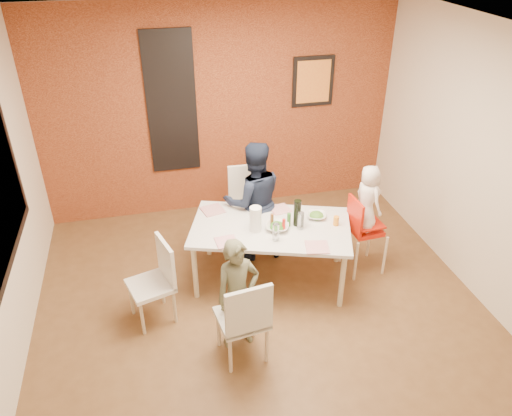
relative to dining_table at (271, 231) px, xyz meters
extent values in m
plane|color=brown|center=(-0.21, -0.50, -0.62)|extent=(4.50, 4.50, 0.00)
cube|color=white|center=(-0.21, -0.50, 2.08)|extent=(4.50, 4.50, 0.02)
cube|color=beige|center=(-0.21, 1.75, 0.73)|extent=(4.50, 0.02, 2.70)
cube|color=beige|center=(-0.21, -2.75, 0.73)|extent=(4.50, 0.02, 2.70)
cube|color=beige|center=(2.04, -0.50, 0.73)|extent=(0.02, 4.50, 2.70)
cube|color=maroon|center=(-0.21, 1.73, 0.73)|extent=(4.50, 0.02, 2.70)
cube|color=silver|center=(-0.81, 1.71, 0.88)|extent=(0.55, 0.03, 1.70)
cube|color=black|center=(-0.81, 1.71, 0.88)|extent=(0.60, 0.03, 1.76)
cube|color=black|center=(0.99, 1.71, 1.03)|extent=(0.54, 0.03, 0.64)
cube|color=orange|center=(0.99, 1.69, 1.03)|extent=(0.44, 0.01, 0.54)
cube|color=silver|center=(0.00, 0.00, 0.04)|extent=(1.85, 1.39, 0.04)
cylinder|color=#C5B692|center=(-0.83, -0.12, -0.30)|extent=(0.05, 0.05, 0.65)
cylinder|color=#C5B692|center=(-0.59, 0.60, -0.30)|extent=(0.05, 0.05, 0.65)
cylinder|color=#C5B692|center=(0.59, -0.60, -0.30)|extent=(0.05, 0.05, 0.65)
cylinder|color=#C5B692|center=(0.83, 0.12, -0.30)|extent=(0.05, 0.05, 0.65)
cube|color=beige|center=(-0.53, -1.00, -0.20)|extent=(0.47, 0.47, 0.05)
cube|color=beige|center=(-0.50, -1.19, 0.04)|extent=(0.42, 0.09, 0.47)
cylinder|color=tan|center=(-0.38, -0.81, -0.42)|extent=(0.03, 0.03, 0.41)
cylinder|color=tan|center=(-0.33, -1.15, -0.42)|extent=(0.03, 0.03, 0.41)
cylinder|color=tan|center=(-0.72, -0.86, -0.42)|extent=(0.03, 0.03, 0.41)
cylinder|color=tan|center=(-0.67, -1.19, -0.42)|extent=(0.03, 0.03, 0.41)
cube|color=silver|center=(-0.07, 0.67, -0.16)|extent=(0.47, 0.47, 0.05)
cube|color=silver|center=(-0.06, 0.87, 0.10)|extent=(0.46, 0.06, 0.52)
cylinder|color=#BFA98E|center=(-0.26, 0.49, -0.40)|extent=(0.04, 0.04, 0.45)
cylinder|color=#BFA98E|center=(-0.24, 0.86, -0.40)|extent=(0.04, 0.04, 0.45)
cylinder|color=#BFA98E|center=(0.11, 0.47, -0.40)|extent=(0.04, 0.04, 0.45)
cylinder|color=#BFA98E|center=(0.13, 0.85, -0.40)|extent=(0.04, 0.04, 0.45)
cube|color=white|center=(-1.29, -0.34, -0.22)|extent=(0.50, 0.50, 0.05)
cube|color=white|center=(-1.11, -0.29, 0.01)|extent=(0.15, 0.39, 0.45)
cylinder|color=#C1B08F|center=(-1.49, -0.23, -0.43)|extent=(0.03, 0.03, 0.39)
cylinder|color=#C1B08F|center=(-1.18, -0.14, -0.43)|extent=(0.03, 0.03, 0.39)
cylinder|color=#C1B08F|center=(-1.40, -0.55, -0.43)|extent=(0.03, 0.03, 0.39)
cylinder|color=#C1B08F|center=(-1.08, -0.45, -0.43)|extent=(0.03, 0.03, 0.39)
cube|color=red|center=(1.06, -0.06, -0.11)|extent=(0.34, 0.34, 0.05)
cube|color=red|center=(0.91, -0.07, 0.10)|extent=(0.05, 0.32, 0.37)
cube|color=red|center=(1.06, -0.06, -0.02)|extent=(0.34, 0.34, 0.02)
cylinder|color=beige|center=(1.25, -0.22, -0.38)|extent=(0.03, 0.03, 0.49)
cylinder|color=beige|center=(0.89, -0.25, -0.38)|extent=(0.03, 0.03, 0.49)
cylinder|color=beige|center=(1.22, 0.14, -0.38)|extent=(0.03, 0.03, 0.49)
cylinder|color=beige|center=(0.87, 0.11, -0.38)|extent=(0.03, 0.03, 0.49)
imported|color=brown|center=(-0.53, -0.84, -0.06)|extent=(0.46, 0.35, 1.12)
imported|color=black|center=(-0.07, 0.51, 0.09)|extent=(0.69, 0.54, 1.42)
imported|color=white|center=(1.04, -0.06, 0.29)|extent=(0.32, 0.41, 0.74)
cube|color=white|center=(-0.51, -0.18, 0.07)|extent=(0.22, 0.22, 0.01)
cube|color=white|center=(0.19, 0.30, 0.07)|extent=(0.24, 0.24, 0.01)
cube|color=white|center=(0.34, -0.48, 0.07)|extent=(0.26, 0.26, 0.01)
cube|color=silver|center=(-0.54, 0.45, 0.07)|extent=(0.28, 0.28, 0.01)
imported|color=white|center=(0.05, -0.07, 0.09)|extent=(0.31, 0.31, 0.06)
imported|color=white|center=(0.52, 0.05, 0.09)|extent=(0.25, 0.25, 0.05)
cylinder|color=black|center=(0.27, -0.04, 0.21)|extent=(0.08, 0.08, 0.29)
cylinder|color=silver|center=(-0.02, -0.26, 0.16)|extent=(0.07, 0.07, 0.19)
cylinder|color=white|center=(0.28, -0.12, 0.16)|extent=(0.07, 0.07, 0.19)
cylinder|color=white|center=(-0.17, -0.04, 0.20)|extent=(0.12, 0.12, 0.27)
cylinder|color=red|center=(0.11, -0.11, 0.13)|extent=(0.03, 0.03, 0.13)
cylinder|color=#317125|center=(0.18, -0.04, 0.14)|extent=(0.04, 0.04, 0.15)
cylinder|color=brown|center=(0.01, 0.00, 0.13)|extent=(0.04, 0.04, 0.14)
cylinder|color=orange|center=(0.67, -0.14, 0.11)|extent=(0.06, 0.06, 0.10)
camera|label=1|loc=(-1.16, -4.21, 2.89)|focal=35.00mm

